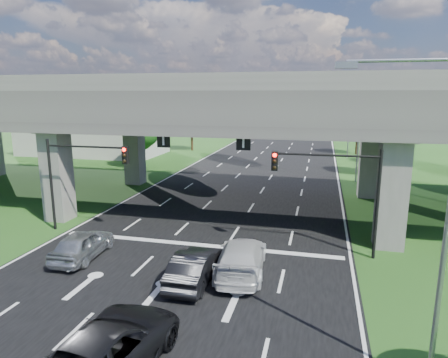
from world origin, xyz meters
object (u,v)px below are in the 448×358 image
at_px(car_white, 241,257).
at_px(car_trailing, 108,349).
at_px(signal_left, 79,169).
at_px(streetlight_near, 434,203).
at_px(streetlight_far, 355,124).
at_px(streetlight_beyond, 347,116).
at_px(car_dark, 194,267).
at_px(signal_right, 336,182).
at_px(car_silver, 83,244).

height_order(car_white, car_trailing, car_trailing).
height_order(signal_left, streetlight_near, streetlight_near).
xyz_separation_m(signal_left, streetlight_far, (17.92, 20.06, 1.66)).
xyz_separation_m(streetlight_beyond, car_dark, (-8.71, -41.10, -5.04)).
bearing_deg(streetlight_beyond, car_white, -99.67).
xyz_separation_m(car_dark, car_white, (1.97, 1.52, 0.05)).
xyz_separation_m(signal_right, car_trailing, (-7.16, -11.75, -3.31)).
xyz_separation_m(signal_right, car_white, (-4.47, -3.53, -3.34)).
distance_m(streetlight_near, car_trailing, 10.81).
height_order(streetlight_beyond, car_silver, streetlight_beyond).
bearing_deg(car_silver, car_trailing, 124.36).
distance_m(car_silver, car_white, 8.75).
height_order(streetlight_near, car_dark, streetlight_near).
distance_m(car_dark, car_white, 2.49).
bearing_deg(car_trailing, streetlight_beyond, -94.35).
xyz_separation_m(streetlight_far, streetlight_beyond, (0.00, 16.00, 0.00)).
height_order(signal_right, car_silver, signal_right).
xyz_separation_m(car_silver, car_trailing, (6.07, -7.98, 0.07)).
bearing_deg(signal_left, car_white, -17.51).
bearing_deg(car_white, streetlight_far, -111.24).
xyz_separation_m(signal_left, car_dark, (9.21, -5.04, -3.38)).
bearing_deg(car_trailing, car_dark, -89.29).
bearing_deg(car_trailing, streetlight_far, -99.70).
bearing_deg(car_trailing, signal_left, -47.32).
distance_m(streetlight_near, streetlight_beyond, 46.00).
height_order(car_silver, car_trailing, car_trailing).
relative_size(signal_right, car_white, 1.06).
distance_m(signal_left, streetlight_beyond, 40.30).
distance_m(streetlight_near, car_white, 10.57).
bearing_deg(streetlight_beyond, car_trailing, -101.16).
bearing_deg(streetlight_far, car_silver, -123.04).
xyz_separation_m(signal_left, streetlight_near, (17.92, -9.94, 1.66)).
height_order(signal_right, car_dark, signal_right).
xyz_separation_m(signal_left, car_silver, (2.42, -3.77, -3.38)).
xyz_separation_m(signal_left, car_white, (11.18, -3.53, -3.34)).
relative_size(streetlight_beyond, car_trailing, 1.65).
bearing_deg(car_silver, streetlight_near, 155.38).
bearing_deg(car_silver, car_dark, 166.46).
bearing_deg(signal_left, car_dark, -28.72).
height_order(signal_left, car_white, signal_left).
bearing_deg(streetlight_near, streetlight_beyond, 90.00).
height_order(car_dark, car_white, car_white).
xyz_separation_m(streetlight_near, car_dark, (-8.71, 4.90, -5.04)).
relative_size(signal_right, streetlight_beyond, 0.60).
relative_size(car_dark, car_trailing, 0.77).
xyz_separation_m(streetlight_far, car_dark, (-8.71, -25.10, -5.04)).
bearing_deg(car_trailing, streetlight_near, -162.36).
height_order(signal_left, streetlight_far, streetlight_far).
distance_m(streetlight_far, car_trailing, 33.54).
bearing_deg(streetlight_near, car_silver, 158.28).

